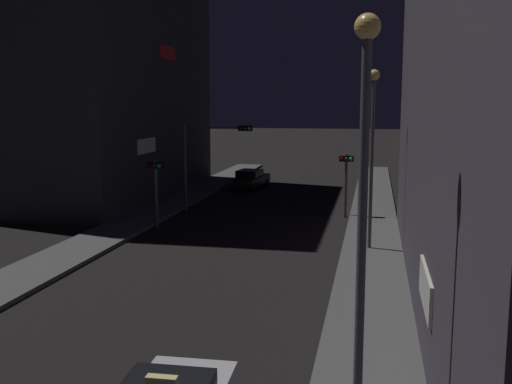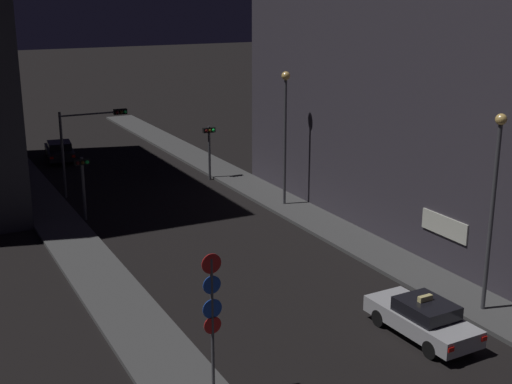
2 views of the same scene
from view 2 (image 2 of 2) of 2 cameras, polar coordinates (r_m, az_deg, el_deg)
sidewalk_left at (r=38.33m, az=-15.78°, el=-2.59°), size 2.56×61.66×0.17m
sidewalk_right at (r=42.36m, az=0.88°, el=-0.21°), size 2.56×61.66×0.17m
building_facade_right at (r=37.67m, az=15.85°, el=6.21°), size 10.01×26.43×11.79m
taxi at (r=25.97m, az=13.46°, el=-9.98°), size 1.95×4.51×1.62m
far_car at (r=53.18m, az=-15.76°, el=3.27°), size 2.30×4.62×1.42m
traffic_light_overhead at (r=43.01m, az=-13.59°, el=4.64°), size 4.11×0.41×5.20m
traffic_light_left_kerb at (r=38.41m, az=-13.98°, el=1.36°), size 0.80×0.42×3.48m
traffic_light_right_kerb at (r=45.54m, az=-3.84°, el=4.14°), size 0.80×0.41×3.58m
sign_pole_left at (r=21.03m, az=-3.60°, el=-9.66°), size 0.62×0.10×4.46m
street_lamp_near_block at (r=27.07m, az=18.88°, el=0.01°), size 0.42×0.42×7.60m
street_lamp_far_block at (r=39.12m, az=2.41°, el=6.02°), size 0.48×0.48×7.58m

